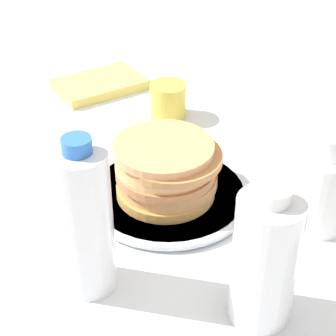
# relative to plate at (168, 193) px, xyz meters

# --- Properties ---
(ground_plane) EXTENTS (4.00, 4.00, 0.00)m
(ground_plane) POSITION_rel_plate_xyz_m (0.01, -0.03, -0.01)
(ground_plane) COLOR white
(plate) EXTENTS (0.25, 0.25, 0.01)m
(plate) POSITION_rel_plate_xyz_m (0.00, 0.00, 0.00)
(plate) COLOR silver
(plate) RESTS_ON ground_plane
(pancake_stack) EXTENTS (0.15, 0.16, 0.08)m
(pancake_stack) POSITION_rel_plate_xyz_m (-0.00, 0.00, 0.05)
(pancake_stack) COLOR gold
(pancake_stack) RESTS_ON plate
(juice_glass) EXTENTS (0.07, 0.07, 0.07)m
(juice_glass) POSITION_rel_plate_xyz_m (0.21, 0.14, 0.03)
(juice_glass) COLOR yellow
(juice_glass) RESTS_ON ground_plane
(cream_jug) EXTENTS (0.09, 0.09, 0.15)m
(cream_jug) POSITION_rel_plate_xyz_m (0.07, -0.21, 0.06)
(cream_jug) COLOR white
(cream_jug) RESTS_ON ground_plane
(water_bottle_near) EXTENTS (0.08, 0.08, 0.19)m
(water_bottle_near) POSITION_rel_plate_xyz_m (-0.13, -0.21, 0.08)
(water_bottle_near) COLOR white
(water_bottle_near) RESTS_ON ground_plane
(water_bottle_mid) EXTENTS (0.07, 0.07, 0.21)m
(water_bottle_mid) POSITION_rel_plate_xyz_m (-0.20, -0.02, 0.09)
(water_bottle_mid) COLOR white
(water_bottle_mid) RESTS_ON ground_plane
(napkin) EXTENTS (0.21, 0.18, 0.02)m
(napkin) POSITION_rel_plate_xyz_m (0.23, 0.32, 0.00)
(napkin) COLOR #E5D166
(napkin) RESTS_ON ground_plane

